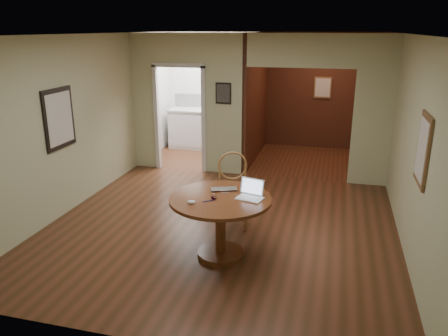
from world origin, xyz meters
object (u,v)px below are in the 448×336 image
(closed_laptop, at_px, (224,191))
(chair, at_px, (233,186))
(dining_table, at_px, (220,213))
(open_laptop, at_px, (251,192))

(closed_laptop, bearing_deg, chair, 73.74)
(dining_table, xyz_separation_m, open_laptop, (0.36, 0.11, 0.27))
(dining_table, relative_size, closed_laptop, 3.76)
(dining_table, relative_size, open_laptop, 3.54)
(chair, xyz_separation_m, open_laptop, (0.42, -0.80, 0.24))
(dining_table, distance_m, chair, 0.91)
(dining_table, height_order, chair, chair)
(open_laptop, bearing_deg, chair, 132.37)
(dining_table, height_order, open_laptop, open_laptop)
(dining_table, distance_m, open_laptop, 0.46)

